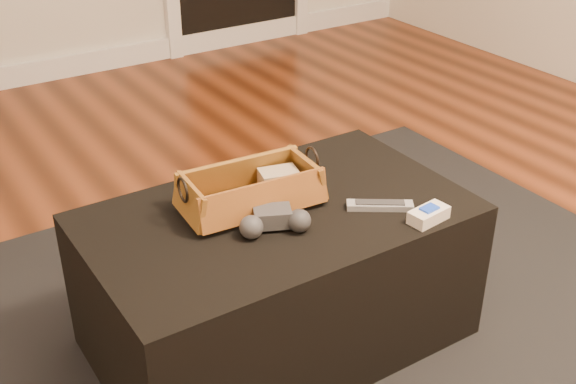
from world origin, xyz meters
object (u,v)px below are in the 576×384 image
tv_remote (247,202)px  ottoman (278,277)px  wicker_basket (251,192)px  silver_remote (380,205)px  cream_gadget (429,215)px  game_controller (274,221)px

tv_remote → ottoman: bearing=-37.5°
ottoman → wicker_basket: size_ratio=2.59×
wicker_basket → silver_remote: 0.34m
tv_remote → cream_gadget: bearing=-41.0°
tv_remote → game_controller: (0.01, -0.13, 0.01)m
ottoman → game_controller: bearing=-126.6°
game_controller → silver_remote: 0.30m
ottoman → silver_remote: (0.23, -0.13, 0.22)m
ottoman → tv_remote: (-0.06, 0.05, 0.23)m
wicker_basket → cream_gadget: bearing=-42.1°
ottoman → cream_gadget: bearing=-40.1°
ottoman → game_controller: 0.26m
tv_remote → cream_gadget: 0.47m
wicker_basket → silver_remote: (0.28, -0.19, -0.03)m
silver_remote → ottoman: bearing=150.1°
tv_remote → cream_gadget: cream_gadget is taller
wicker_basket → cream_gadget: wicker_basket is taller
ottoman → cream_gadget: (0.30, -0.25, 0.23)m
ottoman → wicker_basket: (-0.05, 0.06, 0.25)m
ottoman → tv_remote: 0.25m
tv_remote → silver_remote: tv_remote is taller
ottoman → silver_remote: bearing=-29.9°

